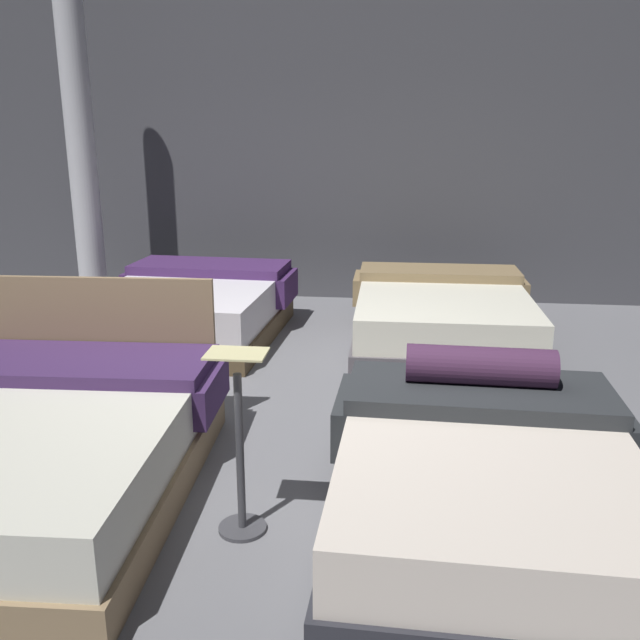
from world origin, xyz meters
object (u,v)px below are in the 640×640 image
bed_1 (485,475)px  support_pillar (81,146)px  price_sign (240,465)px  bed_2 (193,308)px  bed_0 (35,448)px  bed_3 (442,318)px

bed_1 → support_pillar: 5.53m
price_sign → support_pillar: size_ratio=0.27×
bed_1 → support_pillar: (-3.76, 3.76, 1.51)m
bed_1 → bed_2: (-2.39, 2.91, 0.03)m
bed_2 → bed_0: bearing=-87.0°
bed_2 → price_sign: price_sign is taller
bed_0 → price_sign: size_ratio=2.40×
bed_1 → bed_2: bearing=131.0°
bed_0 → support_pillar: support_pillar is taller
bed_0 → price_sign: bed_0 is taller
bed_1 → bed_0: bearing=-178.1°
support_pillar → bed_2: bearing=-31.8°
bed_1 → price_sign: bearing=-167.0°
bed_0 → bed_1: bearing=-2.2°
bed_2 → support_pillar: 2.18m
bed_2 → bed_1: bearing=-47.6°
bed_2 → bed_3: size_ratio=0.99×
bed_1 → bed_3: (-0.05, 2.89, 0.02)m
bed_1 → price_sign: 1.23m
bed_1 → price_sign: (-1.20, -0.24, 0.11)m
bed_3 → price_sign: 3.34m
bed_2 → bed_3: bed_2 is taller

